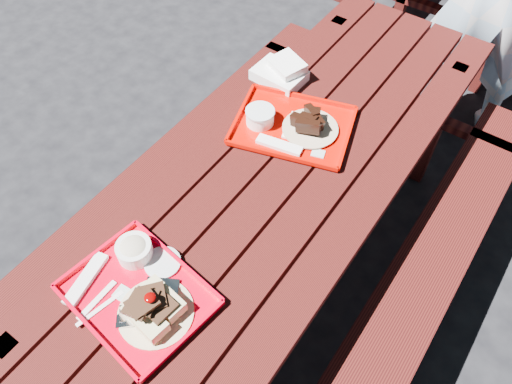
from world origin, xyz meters
TOP-DOWN VIEW (x-y plane):
  - ground at (0.00, 0.00)m, footprint 60.00×60.00m
  - picnic_table_near at (-0.00, 0.00)m, footprint 1.41×2.40m
  - near_tray at (-0.09, -0.61)m, footprint 0.46×0.38m
  - far_tray at (-0.10, 0.22)m, footprint 0.52×0.45m
  - white_cloth at (-0.29, 0.45)m, footprint 0.21×0.19m

SIDE VIEW (x-z plane):
  - ground at x=0.00m, z-range 0.00..0.00m
  - picnic_table_near at x=0.00m, z-range 0.19..0.94m
  - far_tray at x=-0.10m, z-range 0.74..0.81m
  - near_tray at x=-0.09m, z-range 0.72..0.85m
  - white_cloth at x=-0.29m, z-range 0.74..0.83m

